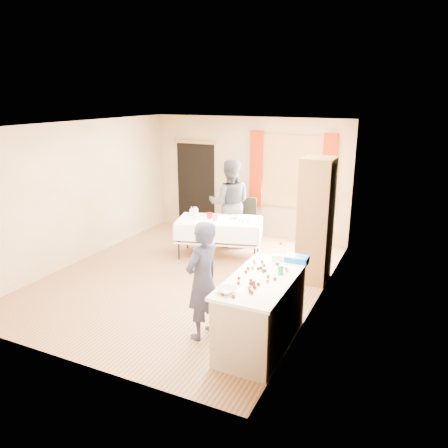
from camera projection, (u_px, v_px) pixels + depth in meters
The scene contains 29 objects.
floor at pixel (187, 278), 7.59m from camera, with size 4.50×5.50×0.02m, color #9E7047.
ceiling at pixel (183, 124), 6.84m from camera, with size 4.50×5.50×0.02m, color white.
wall_back at pixel (248, 177), 9.61m from camera, with size 4.50×0.02×2.60m, color tan.
wall_front at pixel (60, 260), 4.82m from camera, with size 4.50×0.02×2.60m, color tan.
wall_left at pixel (80, 192), 8.14m from camera, with size 0.02×5.50×2.60m, color tan.
wall_right at pixel (321, 221), 6.30m from camera, with size 0.02×5.50×2.60m, color tan.
window_frame at pixel (292, 172), 9.11m from camera, with size 1.32×0.06×1.52m, color olive.
window_pane at pixel (292, 172), 9.10m from camera, with size 1.20×0.02×1.40m, color white.
curtain_left at pixel (256, 169), 9.39m from camera, with size 0.28×0.06×1.65m, color #911E05.
curtain_right at pixel (329, 175), 8.75m from camera, with size 0.28×0.06×1.65m, color #911E05.
doorway at pixel (196, 186), 10.20m from camera, with size 0.95×0.04×2.00m, color black.
door_lintel at pixel (195, 142), 9.88m from camera, with size 1.05×0.06×0.08m, color olive.
cabinet at pixel (316, 221), 7.21m from camera, with size 0.50×0.60×2.10m, color brown.
counter at pixel (261, 311), 5.46m from camera, with size 0.75×1.59×0.91m.
party_table at pixel (219, 234), 8.47m from camera, with size 1.78×1.23×0.75m.
chair at pixel (245, 229), 9.34m from camera, with size 0.43×0.43×0.94m.
girl at pixel (203, 281), 5.55m from camera, with size 0.49×0.64×1.57m, color #232541.
woman at pixel (230, 203), 8.96m from camera, with size 1.07×0.97×1.80m, color black.
soda_can at pixel (281, 270), 5.40m from camera, with size 0.07×0.07×0.12m, color #0D7C39.
mixing_bowl at pixel (226, 290), 4.92m from camera, with size 0.29×0.29×0.05m, color white.
foam_block at pixel (277, 257), 5.87m from camera, with size 0.15×0.10×0.08m, color white.
blue_basket at pixel (297, 259), 5.82m from camera, with size 0.30×0.20×0.08m, color blue.
pitcher at pixel (195, 214), 8.33m from camera, with size 0.11×0.11×0.22m, color silver.
cup_red at pixel (210, 216), 8.41m from camera, with size 0.15×0.15×0.11m, color red.
cup_rainbow at pixel (215, 218), 8.25m from camera, with size 0.16×0.16×0.11m, color red.
small_bowl at pixel (236, 217), 8.43m from camera, with size 0.19×0.19×0.05m, color white.
pastry_tray at pixel (244, 221), 8.20m from camera, with size 0.28×0.20×0.02m, color white.
bottle at pixel (192, 211), 8.61m from camera, with size 0.11×0.11×0.18m, color white.
cake_balls at pixel (259, 275), 5.34m from camera, with size 0.52×1.16×0.04m.
Camera 1 is at (3.55, -6.07, 3.06)m, focal length 35.00 mm.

